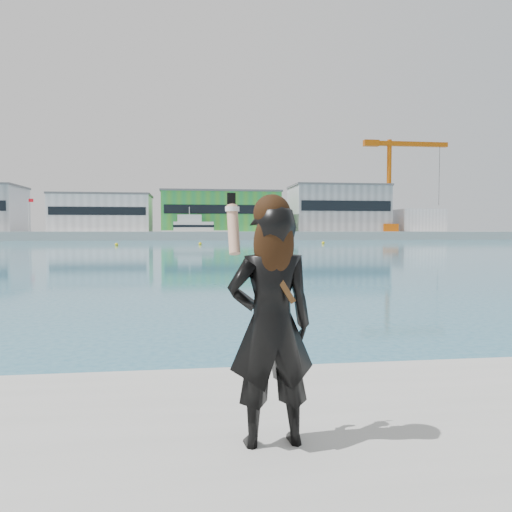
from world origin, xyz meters
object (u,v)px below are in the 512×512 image
Objects in this scene: motor_yacht at (195,231)px; buoy_far at (117,246)px; dock_crane at (393,182)px; woman at (271,318)px; buoy_extra at (200,245)px; buoy_near at (323,244)px.

buoy_far is at bearing -106.04° from motor_yacht.
motor_yacht is (-51.90, -6.03, -12.85)m from dock_crane.
woman is at bearing -81.30° from buoy_far.
dock_crane reaches higher than buoy_extra.
buoy_near and buoy_far have the same top height.
motor_yacht is at bearing 117.94° from buoy_near.
buoy_far is 72.28m from woman.
woman reaches higher than buoy_extra.
woman is (-52.98, -122.81, -13.46)m from dock_crane.
buoy_extra is at bearing 13.87° from buoy_far.
dock_crane is 134.42m from woman.
buoy_near is at bearing 9.42° from buoy_extra.
buoy_near is at bearing -109.93° from woman.
buoy_extra is at bearing -91.00° from motor_yacht.
buoy_extra is (-51.75, -48.37, -15.07)m from dock_crane.
motor_yacht is 42.39m from buoy_extra.
buoy_near is (20.65, -38.94, -2.21)m from motor_yacht.
motor_yacht reaches higher than woman.
woman is at bearing -105.60° from buoy_near.
motor_yacht is at bearing -94.86° from woman.
buoy_near is 0.31× the size of woman.
dock_crane is at bearing 5.42° from motor_yacht.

